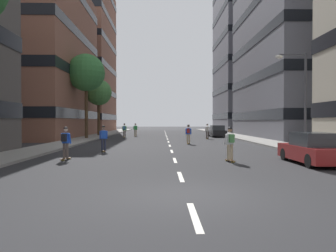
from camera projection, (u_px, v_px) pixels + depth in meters
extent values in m
plane|color=#28282B|center=(168.00, 139.00, 36.61)|extent=(165.76, 165.76, 0.00)
cube|color=gray|center=(92.00, 137.00, 39.86)|extent=(2.97, 75.97, 0.14)
cube|color=gray|center=(241.00, 137.00, 40.26)|extent=(2.97, 75.97, 0.14)
cube|color=silver|center=(194.00, 216.00, 6.99)|extent=(0.16, 2.20, 0.01)
cube|color=silver|center=(181.00, 176.00, 11.99)|extent=(0.16, 2.20, 0.01)
cube|color=silver|center=(175.00, 160.00, 16.99)|extent=(0.16, 2.20, 0.01)
cube|color=silver|center=(172.00, 151.00, 21.99)|extent=(0.16, 2.20, 0.01)
cube|color=silver|center=(170.00, 146.00, 26.98)|extent=(0.16, 2.20, 0.01)
cube|color=silver|center=(168.00, 142.00, 31.98)|extent=(0.16, 2.20, 0.01)
cube|color=silver|center=(167.00, 139.00, 36.98)|extent=(0.16, 2.20, 0.01)
cube|color=silver|center=(167.00, 137.00, 41.98)|extent=(0.16, 2.20, 0.01)
cube|color=silver|center=(166.00, 135.00, 46.98)|extent=(0.16, 2.20, 0.01)
cube|color=silver|center=(166.00, 134.00, 51.98)|extent=(0.16, 2.20, 0.01)
cube|color=silver|center=(165.00, 133.00, 56.97)|extent=(0.16, 2.20, 0.01)
cube|color=silver|center=(165.00, 132.00, 61.97)|extent=(0.16, 2.20, 0.01)
cube|color=silver|center=(165.00, 131.00, 66.97)|extent=(0.16, 2.20, 0.01)
cube|color=brown|center=(24.00, 60.00, 40.17)|extent=(14.16, 20.00, 19.47)
cube|color=black|center=(25.00, 114.00, 40.28)|extent=(14.28, 20.12, 1.10)
cube|color=black|center=(24.00, 75.00, 40.20)|extent=(14.28, 20.12, 1.10)
cube|color=black|center=(24.00, 36.00, 40.12)|extent=(14.28, 20.12, 1.10)
cube|color=brown|center=(74.00, 59.00, 62.69)|extent=(14.16, 17.72, 28.56)
cube|color=black|center=(74.00, 117.00, 62.86)|extent=(14.28, 17.84, 1.10)
cube|color=black|center=(74.00, 93.00, 62.79)|extent=(14.28, 17.84, 1.10)
cube|color=black|center=(74.00, 68.00, 62.72)|extent=(14.28, 17.84, 1.10)
cube|color=black|center=(73.00, 44.00, 62.64)|extent=(14.28, 17.84, 1.10)
cube|color=black|center=(73.00, 19.00, 62.57)|extent=(14.28, 17.84, 1.10)
cube|color=slate|center=(307.00, 29.00, 40.86)|extent=(14.16, 21.54, 27.62)
cube|color=black|center=(306.00, 116.00, 41.03)|extent=(14.28, 21.66, 1.10)
cube|color=black|center=(307.00, 80.00, 40.96)|extent=(14.28, 21.66, 1.10)
cube|color=black|center=(307.00, 43.00, 40.89)|extent=(14.28, 21.66, 1.10)
cube|color=black|center=(307.00, 7.00, 40.82)|extent=(14.28, 21.66, 1.10)
cube|color=slate|center=(255.00, 55.00, 63.43)|extent=(14.16, 16.61, 30.12)
cube|color=black|center=(255.00, 116.00, 63.62)|extent=(14.28, 16.73, 1.10)
cube|color=black|center=(255.00, 91.00, 63.54)|extent=(14.28, 16.73, 1.10)
cube|color=black|center=(255.00, 66.00, 63.46)|extent=(14.28, 16.73, 1.10)
cube|color=black|center=(255.00, 40.00, 63.38)|extent=(14.28, 16.73, 1.10)
cube|color=black|center=(255.00, 15.00, 63.30)|extent=(14.28, 16.73, 1.10)
cube|color=black|center=(217.00, 133.00, 42.08)|extent=(1.80, 4.40, 0.70)
cube|color=#2D3338|center=(217.00, 128.00, 41.92)|extent=(1.60, 2.10, 0.64)
cylinder|color=black|center=(209.00, 134.00, 43.51)|extent=(0.22, 0.64, 0.64)
cylinder|color=black|center=(221.00, 134.00, 43.55)|extent=(0.22, 0.64, 0.64)
cylinder|color=black|center=(213.00, 135.00, 40.61)|extent=(0.22, 0.64, 0.64)
cylinder|color=black|center=(225.00, 135.00, 40.65)|extent=(0.22, 0.64, 0.64)
cube|color=maroon|center=(312.00, 153.00, 15.56)|extent=(1.80, 4.40, 0.70)
cube|color=#2D3338|center=(314.00, 139.00, 15.40)|extent=(1.60, 2.10, 0.64)
cylinder|color=black|center=(285.00, 154.00, 16.99)|extent=(0.22, 0.64, 0.64)
cylinder|color=black|center=(314.00, 154.00, 17.03)|extent=(0.22, 0.64, 0.64)
cylinder|color=black|center=(310.00, 161.00, 14.09)|extent=(0.22, 0.64, 0.64)
cylinder|color=#4C3823|center=(86.00, 112.00, 36.72)|extent=(0.36, 0.36, 5.98)
sphere|color=#387A3D|center=(86.00, 73.00, 36.65)|extent=(4.26, 4.26, 4.26)
cylinder|color=#4C3823|center=(99.00, 118.00, 43.96)|extent=(0.36, 0.36, 4.62)
sphere|color=#478442|center=(99.00, 92.00, 43.90)|extent=(3.57, 3.57, 3.57)
cylinder|color=#3F3F44|center=(305.00, 102.00, 21.62)|extent=(0.16, 0.16, 6.50)
cylinder|color=#3F3F44|center=(292.00, 55.00, 21.55)|extent=(1.80, 0.10, 0.10)
ellipsoid|color=silver|center=(279.00, 57.00, 21.53)|extent=(0.50, 0.30, 0.24)
cube|color=brown|center=(124.00, 137.00, 40.58)|extent=(0.25, 0.91, 0.02)
cylinder|color=#D8BF4C|center=(125.00, 137.00, 40.90)|extent=(0.18, 0.08, 0.07)
cylinder|color=#D8BF4C|center=(124.00, 137.00, 40.26)|extent=(0.18, 0.08, 0.07)
cylinder|color=#594C47|center=(124.00, 134.00, 40.56)|extent=(0.15, 0.15, 0.80)
cylinder|color=#594C47|center=(125.00, 134.00, 40.58)|extent=(0.15, 0.15, 0.80)
cube|color=green|center=(124.00, 128.00, 40.56)|extent=(0.33, 0.22, 0.55)
cylinder|color=green|center=(123.00, 128.00, 40.59)|extent=(0.10, 0.23, 0.55)
cylinder|color=green|center=(126.00, 128.00, 40.63)|extent=(0.10, 0.23, 0.55)
sphere|color=tan|center=(124.00, 125.00, 40.57)|extent=(0.22, 0.22, 0.22)
sphere|color=black|center=(124.00, 124.00, 40.57)|extent=(0.21, 0.21, 0.21)
cube|color=#3F72BF|center=(124.00, 128.00, 40.38)|extent=(0.27, 0.17, 0.40)
cube|color=brown|center=(135.00, 136.00, 43.58)|extent=(0.35, 0.92, 0.02)
cylinder|color=#D8BF4C|center=(135.00, 136.00, 43.90)|extent=(0.19, 0.10, 0.07)
cylinder|color=#D8BF4C|center=(136.00, 136.00, 43.27)|extent=(0.19, 0.10, 0.07)
cylinder|color=tan|center=(135.00, 133.00, 43.56)|extent=(0.16, 0.16, 0.80)
cylinder|color=tan|center=(136.00, 133.00, 43.59)|extent=(0.16, 0.16, 0.80)
cube|color=green|center=(135.00, 128.00, 43.56)|extent=(0.35, 0.25, 0.55)
cylinder|color=green|center=(134.00, 128.00, 43.57)|extent=(0.13, 0.24, 0.55)
cylinder|color=green|center=(137.00, 128.00, 43.65)|extent=(0.13, 0.24, 0.55)
sphere|color=#997051|center=(135.00, 124.00, 43.58)|extent=(0.22, 0.22, 0.22)
sphere|color=black|center=(135.00, 124.00, 43.58)|extent=(0.21, 0.21, 0.21)
cube|color=brown|center=(66.00, 158.00, 17.11)|extent=(0.40, 0.92, 0.02)
cylinder|color=#D8BF4C|center=(69.00, 159.00, 17.42)|extent=(0.19, 0.11, 0.07)
cylinder|color=#D8BF4C|center=(63.00, 160.00, 16.80)|extent=(0.19, 0.11, 0.07)
cylinder|color=#594C47|center=(64.00, 151.00, 17.12)|extent=(0.17, 0.17, 0.80)
cylinder|color=#594C47|center=(67.00, 151.00, 17.08)|extent=(0.17, 0.17, 0.80)
cube|color=blue|center=(66.00, 138.00, 17.09)|extent=(0.36, 0.27, 0.55)
cylinder|color=blue|center=(62.00, 138.00, 17.19)|extent=(0.14, 0.24, 0.55)
cylinder|color=blue|center=(70.00, 139.00, 17.09)|extent=(0.14, 0.24, 0.55)
sphere|color=beige|center=(66.00, 130.00, 17.10)|extent=(0.22, 0.22, 0.22)
sphere|color=black|center=(66.00, 129.00, 17.10)|extent=(0.21, 0.21, 0.21)
cube|color=black|center=(64.00, 138.00, 16.91)|extent=(0.29, 0.22, 0.40)
cube|color=brown|center=(104.00, 151.00, 21.62)|extent=(0.38, 0.92, 0.02)
cylinder|color=#D8BF4C|center=(103.00, 151.00, 21.93)|extent=(0.19, 0.11, 0.07)
cylinder|color=#D8BF4C|center=(104.00, 152.00, 21.31)|extent=(0.19, 0.11, 0.07)
cylinder|color=#2D334C|center=(102.00, 145.00, 21.59)|extent=(0.17, 0.17, 0.80)
cylinder|color=#2D334C|center=(105.00, 144.00, 21.63)|extent=(0.17, 0.17, 0.80)
cube|color=blue|center=(104.00, 135.00, 21.60)|extent=(0.35, 0.26, 0.55)
cylinder|color=blue|center=(100.00, 135.00, 21.60)|extent=(0.14, 0.24, 0.55)
cylinder|color=blue|center=(107.00, 135.00, 21.70)|extent=(0.14, 0.24, 0.55)
sphere|color=#997051|center=(104.00, 128.00, 21.61)|extent=(0.22, 0.22, 0.22)
sphere|color=black|center=(104.00, 127.00, 21.61)|extent=(0.21, 0.21, 0.21)
cube|color=brown|center=(230.00, 160.00, 16.32)|extent=(0.39, 0.92, 0.02)
cylinder|color=#D8BF4C|center=(227.00, 160.00, 16.63)|extent=(0.19, 0.11, 0.07)
cylinder|color=#D8BF4C|center=(233.00, 162.00, 16.01)|extent=(0.19, 0.11, 0.07)
cylinder|color=tan|center=(228.00, 152.00, 16.29)|extent=(0.17, 0.17, 0.80)
cylinder|color=tan|center=(232.00, 152.00, 16.33)|extent=(0.17, 0.17, 0.80)
cube|color=white|center=(230.00, 139.00, 16.30)|extent=(0.36, 0.27, 0.55)
cylinder|color=white|center=(226.00, 139.00, 16.29)|extent=(0.14, 0.24, 0.55)
cylinder|color=white|center=(234.00, 139.00, 16.40)|extent=(0.14, 0.24, 0.55)
sphere|color=#997051|center=(230.00, 130.00, 16.31)|extent=(0.22, 0.22, 0.22)
sphere|color=black|center=(230.00, 129.00, 16.31)|extent=(0.21, 0.21, 0.21)
cube|color=#4C8C4C|center=(232.00, 139.00, 16.12)|extent=(0.29, 0.21, 0.40)
cube|color=brown|center=(207.00, 138.00, 37.20)|extent=(0.40, 0.92, 0.02)
cylinder|color=#D8BF4C|center=(208.00, 138.00, 37.52)|extent=(0.19, 0.11, 0.07)
cylinder|color=#D8BF4C|center=(207.00, 139.00, 36.89)|extent=(0.19, 0.11, 0.07)
cylinder|color=#594C47|center=(207.00, 135.00, 37.22)|extent=(0.17, 0.17, 0.80)
cylinder|color=#594C47|center=(208.00, 135.00, 37.18)|extent=(0.17, 0.17, 0.80)
cube|color=white|center=(207.00, 129.00, 37.19)|extent=(0.36, 0.27, 0.55)
cylinder|color=white|center=(205.00, 129.00, 37.28)|extent=(0.14, 0.24, 0.55)
cylinder|color=white|center=(209.00, 129.00, 37.19)|extent=(0.14, 0.24, 0.55)
sphere|color=beige|center=(207.00, 125.00, 37.20)|extent=(0.22, 0.22, 0.22)
sphere|color=black|center=(207.00, 124.00, 37.20)|extent=(0.21, 0.21, 0.21)
cube|color=beige|center=(207.00, 129.00, 37.01)|extent=(0.29, 0.22, 0.40)
cube|color=brown|center=(188.00, 143.00, 28.94)|extent=(0.33, 0.92, 0.02)
cylinder|color=#D8BF4C|center=(189.00, 143.00, 29.25)|extent=(0.19, 0.10, 0.07)
cylinder|color=#D8BF4C|center=(188.00, 144.00, 28.62)|extent=(0.19, 0.10, 0.07)
cylinder|color=tan|center=(187.00, 139.00, 28.94)|extent=(0.16, 0.16, 0.80)
cylinder|color=tan|center=(189.00, 139.00, 28.92)|extent=(0.16, 0.16, 0.80)
cube|color=blue|center=(188.00, 131.00, 28.92)|extent=(0.35, 0.25, 0.55)
cylinder|color=blue|center=(186.00, 131.00, 29.00)|extent=(0.12, 0.24, 0.55)
cylinder|color=blue|center=(191.00, 131.00, 28.94)|extent=(0.12, 0.24, 0.55)
sphere|color=#997051|center=(188.00, 126.00, 28.93)|extent=(0.22, 0.22, 0.22)
sphere|color=black|center=(188.00, 125.00, 28.93)|extent=(0.21, 0.21, 0.21)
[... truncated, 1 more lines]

